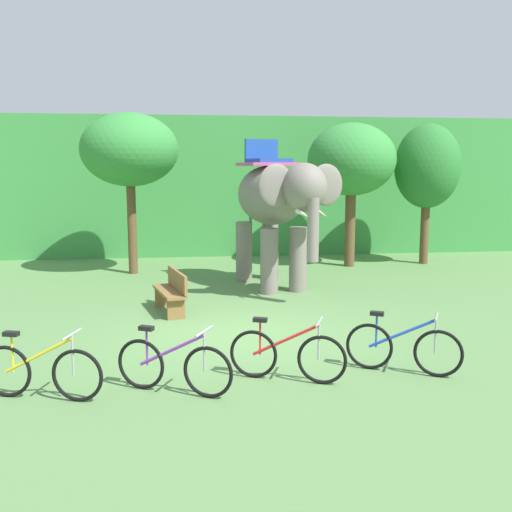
{
  "coord_description": "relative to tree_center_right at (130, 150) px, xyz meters",
  "views": [
    {
      "loc": [
        -0.94,
        -10.21,
        3.02
      ],
      "look_at": [
        0.45,
        1.0,
        1.3
      ],
      "focal_mm": 40.36,
      "sensor_mm": 36.0,
      "label": 1
    }
  ],
  "objects": [
    {
      "name": "bike_red",
      "position": [
        2.93,
        -9.01,
        -3.14
      ],
      "size": [
        1.61,
        0.76,
        0.92
      ],
      "color": "black",
      "rests_on": "ground"
    },
    {
      "name": "bike_purple",
      "position": [
        1.33,
        -9.28,
        -3.14
      ],
      "size": [
        1.57,
        0.82,
        0.92
      ],
      "color": "black",
      "rests_on": "ground"
    },
    {
      "name": "tree_center_right",
      "position": [
        0.0,
        0.0,
        0.0
      ],
      "size": [
        2.75,
        2.75,
        4.58
      ],
      "color": "brown",
      "rests_on": "ground"
    },
    {
      "name": "foliage_hedge",
      "position": [
        2.46,
        5.92,
        -1.13
      ],
      "size": [
        36.0,
        6.0,
        4.79
      ],
      "primitive_type": "cube",
      "color": "#3D8E42",
      "rests_on": "ground"
    },
    {
      "name": "tree_right",
      "position": [
        6.6,
        0.46,
        -0.26
      ],
      "size": [
        2.69,
        2.69,
        4.4
      ],
      "color": "brown",
      "rests_on": "ground"
    },
    {
      "name": "ground_plane",
      "position": [
        2.46,
        -6.59,
        -3.53
      ],
      "size": [
        80.0,
        80.0,
        0.0
      ],
      "primitive_type": "plane",
      "color": "#567F47"
    },
    {
      "name": "wooden_bench",
      "position": [
        1.22,
        -4.78,
        -3.05
      ],
      "size": [
        0.77,
        1.55,
        0.89
      ],
      "color": "brown",
      "rests_on": "ground"
    },
    {
      "name": "bike_yellow",
      "position": [
        -0.4,
        -9.27,
        -3.14
      ],
      "size": [
        1.66,
        0.64,
        0.92
      ],
      "color": "black",
      "rests_on": "ground"
    },
    {
      "name": "tree_center_left",
      "position": [
        9.11,
        0.66,
        -0.46
      ],
      "size": [
        2.04,
        2.04,
        4.41
      ],
      "color": "brown",
      "rests_on": "ground"
    },
    {
      "name": "bike_blue",
      "position": [
        4.7,
        -8.9,
        -3.14
      ],
      "size": [
        1.55,
        0.85,
        0.92
      ],
      "color": "black",
      "rests_on": "ground"
    },
    {
      "name": "elephant",
      "position": [
        3.77,
        -2.55,
        -1.32
      ],
      "size": [
        2.51,
        4.25,
        3.78
      ],
      "color": "slate",
      "rests_on": "ground"
    }
  ]
}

